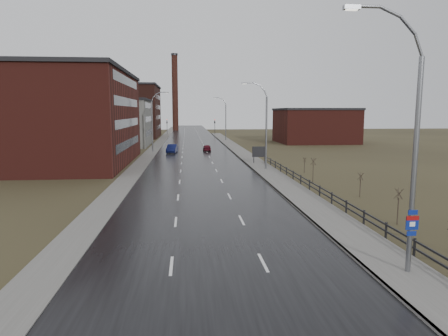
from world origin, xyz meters
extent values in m
plane|color=#2D2819|center=(0.00, 0.00, 0.00)|extent=(320.00, 320.00, 0.00)
cube|color=black|center=(0.00, 60.00, 0.03)|extent=(14.00, 300.00, 0.06)
cube|color=#595651|center=(8.60, 35.00, 0.09)|extent=(3.20, 180.00, 0.18)
cube|color=slate|center=(7.08, 35.00, 0.09)|extent=(0.16, 180.00, 0.18)
cube|color=#595651|center=(-8.20, 60.00, 0.06)|extent=(2.40, 260.00, 0.12)
cube|color=#471914|center=(-21.00, 45.00, 6.50)|extent=(22.00, 28.00, 13.00)
cube|color=black|center=(-21.00, 45.00, 13.25)|extent=(22.44, 28.56, 0.50)
cube|color=black|center=(-10.02, 45.00, 3.00)|extent=(0.06, 22.40, 1.20)
cube|color=black|center=(-10.02, 45.00, 6.00)|extent=(0.06, 22.40, 1.20)
cube|color=black|center=(-10.02, 45.00, 9.00)|extent=(0.06, 22.40, 1.20)
cube|color=black|center=(-10.02, 45.00, 12.00)|extent=(0.06, 22.40, 1.20)
cube|color=slate|center=(-18.00, 78.00, 5.00)|extent=(16.00, 20.00, 10.00)
cube|color=black|center=(-18.00, 78.00, 10.25)|extent=(16.32, 20.40, 0.50)
cube|color=black|center=(-10.02, 78.00, 3.00)|extent=(0.06, 16.00, 1.20)
cube|color=black|center=(-10.02, 78.00, 6.00)|extent=(0.06, 16.00, 1.20)
cube|color=black|center=(-10.02, 78.00, 9.00)|extent=(0.06, 16.00, 1.20)
cube|color=#331611|center=(-23.00, 108.00, 7.50)|extent=(26.00, 24.00, 15.00)
cube|color=black|center=(-23.00, 108.00, 15.25)|extent=(26.52, 24.48, 0.50)
cube|color=black|center=(-10.02, 108.00, 3.00)|extent=(0.06, 19.20, 1.20)
cube|color=black|center=(-10.02, 108.00, 6.00)|extent=(0.06, 19.20, 1.20)
cube|color=black|center=(-10.02, 108.00, 9.00)|extent=(0.06, 19.20, 1.20)
cube|color=black|center=(-10.02, 108.00, 12.00)|extent=(0.06, 19.20, 1.20)
cube|color=#471914|center=(30.30, 82.00, 4.00)|extent=(18.00, 16.00, 8.00)
cube|color=black|center=(30.30, 82.00, 8.25)|extent=(18.36, 16.32, 0.50)
cylinder|color=#331611|center=(-6.00, 150.00, 15.00)|extent=(2.40, 2.40, 30.00)
cylinder|color=black|center=(-6.00, 150.00, 30.30)|extent=(2.70, 2.70, 0.80)
cylinder|color=slate|center=(8.80, 2.00, 5.00)|extent=(0.24, 0.24, 10.00)
cylinder|color=slate|center=(8.61, 2.00, 10.46)|extent=(0.57, 0.14, 1.12)
cylinder|color=slate|center=(8.06, 2.00, 11.28)|extent=(0.91, 0.14, 0.91)
cylinder|color=slate|center=(7.25, 2.00, 11.82)|extent=(1.12, 0.14, 0.57)
cylinder|color=slate|center=(6.29, 2.00, 12.01)|extent=(1.15, 0.14, 0.14)
cube|color=slate|center=(5.54, 2.00, 11.96)|extent=(0.70, 0.28, 0.18)
cube|color=silver|center=(5.54, 2.00, 11.86)|extent=(0.50, 0.20, 0.04)
cube|color=navy|center=(8.80, 1.88, 3.05)|extent=(0.45, 0.04, 0.22)
cube|color=navy|center=(8.80, 1.88, 2.55)|extent=(0.60, 0.04, 0.65)
cube|color=maroon|center=(8.80, 1.87, 2.78)|extent=(0.60, 0.04, 0.20)
cube|color=navy|center=(8.80, 1.88, 2.05)|extent=(0.45, 0.04, 0.22)
cube|color=silver|center=(8.80, 1.86, 2.50)|extent=(0.26, 0.02, 0.22)
cylinder|color=slate|center=(8.80, 36.00, 4.75)|extent=(0.24, 0.24, 9.50)
cylinder|color=slate|center=(8.63, 36.00, 9.90)|extent=(0.51, 0.14, 0.98)
cylinder|color=slate|center=(8.16, 36.00, 10.62)|extent=(0.81, 0.14, 0.81)
cylinder|color=slate|center=(7.44, 36.00, 11.09)|extent=(0.98, 0.14, 0.51)
cylinder|color=slate|center=(6.60, 36.00, 11.26)|extent=(1.01, 0.14, 0.14)
cube|color=slate|center=(5.91, 36.00, 11.21)|extent=(0.70, 0.28, 0.18)
cube|color=silver|center=(5.91, 36.00, 11.11)|extent=(0.50, 0.20, 0.04)
cylinder|color=slate|center=(-8.00, 62.00, 4.75)|extent=(0.24, 0.24, 9.50)
cylinder|color=slate|center=(-7.83, 62.00, 9.90)|extent=(0.51, 0.14, 0.98)
cylinder|color=slate|center=(-7.36, 62.00, 10.62)|extent=(0.81, 0.14, 0.81)
cylinder|color=slate|center=(-6.64, 62.00, 11.09)|extent=(0.98, 0.14, 0.51)
cylinder|color=slate|center=(-5.80, 62.00, 11.26)|extent=(1.01, 0.14, 0.14)
cube|color=slate|center=(-5.11, 62.00, 11.21)|extent=(0.70, 0.28, 0.18)
cube|color=silver|center=(-5.11, 62.00, 11.11)|extent=(0.50, 0.20, 0.04)
cylinder|color=slate|center=(8.80, 90.00, 4.75)|extent=(0.24, 0.24, 9.50)
cylinder|color=slate|center=(8.63, 90.00, 9.90)|extent=(0.51, 0.14, 0.98)
cylinder|color=slate|center=(8.16, 90.00, 10.62)|extent=(0.81, 0.14, 0.81)
cylinder|color=slate|center=(7.44, 90.00, 11.09)|extent=(0.98, 0.14, 0.51)
cylinder|color=slate|center=(6.60, 90.00, 11.26)|extent=(1.01, 0.14, 0.14)
cube|color=slate|center=(5.91, 90.00, 11.21)|extent=(0.70, 0.28, 0.18)
cube|color=silver|center=(5.91, 90.00, 11.11)|extent=(0.50, 0.20, 0.04)
cube|color=black|center=(10.30, 4.00, 0.55)|extent=(0.10, 0.10, 1.10)
cube|color=black|center=(10.30, 7.00, 0.55)|extent=(0.10, 0.10, 1.10)
cube|color=black|center=(10.30, 10.00, 0.55)|extent=(0.10, 0.10, 1.10)
cube|color=black|center=(10.30, 13.00, 0.55)|extent=(0.10, 0.10, 1.10)
cube|color=black|center=(10.30, 16.00, 0.55)|extent=(0.10, 0.10, 1.10)
cube|color=black|center=(10.30, 19.00, 0.55)|extent=(0.10, 0.10, 1.10)
cube|color=black|center=(10.30, 22.00, 0.55)|extent=(0.10, 0.10, 1.10)
cube|color=black|center=(10.30, 25.00, 0.55)|extent=(0.10, 0.10, 1.10)
cube|color=black|center=(10.30, 28.00, 0.55)|extent=(0.10, 0.10, 1.10)
cube|color=black|center=(10.30, 31.00, 0.55)|extent=(0.10, 0.10, 1.10)
cube|color=black|center=(10.30, 34.00, 0.55)|extent=(0.10, 0.10, 1.10)
cube|color=black|center=(10.30, 37.00, 0.55)|extent=(0.10, 0.10, 1.10)
cube|color=black|center=(10.30, 40.00, 0.55)|extent=(0.10, 0.10, 1.10)
cube|color=black|center=(10.30, 43.00, 0.55)|extent=(0.10, 0.10, 1.10)
cube|color=black|center=(10.30, 18.50, 0.95)|extent=(0.08, 53.00, 0.10)
cube|color=black|center=(10.30, 18.50, 0.55)|extent=(0.08, 53.00, 0.10)
cylinder|color=#382D23|center=(12.73, 10.14, 0.92)|extent=(0.08, 0.08, 1.85)
cylinder|color=#382D23|center=(12.78, 10.14, 2.13)|extent=(0.04, 0.62, 0.73)
cylinder|color=#382D23|center=(12.75, 10.18, 2.13)|extent=(0.59, 0.23, 0.74)
cylinder|color=#382D23|center=(12.69, 10.17, 2.13)|extent=(0.35, 0.53, 0.75)
cylinder|color=#382D23|center=(12.69, 10.11, 2.13)|extent=(0.35, 0.53, 0.75)
cylinder|color=#382D23|center=(12.75, 10.09, 2.13)|extent=(0.59, 0.23, 0.74)
cylinder|color=#382D23|center=(13.96, 18.82, 0.82)|extent=(0.08, 0.08, 1.64)
cylinder|color=#382D23|center=(14.01, 18.82, 1.89)|extent=(0.04, 0.56, 0.65)
cylinder|color=#382D23|center=(13.97, 18.87, 1.89)|extent=(0.53, 0.21, 0.66)
cylinder|color=#382D23|center=(13.91, 18.85, 1.89)|extent=(0.32, 0.47, 0.67)
cylinder|color=#382D23|center=(13.91, 18.79, 1.89)|extent=(0.32, 0.47, 0.67)
cylinder|color=#382D23|center=(13.97, 18.77, 1.89)|extent=(0.53, 0.21, 0.66)
cylinder|color=#382D23|center=(12.16, 26.72, 0.99)|extent=(0.08, 0.08, 1.98)
cylinder|color=#382D23|center=(12.21, 26.72, 2.27)|extent=(0.04, 0.66, 0.78)
cylinder|color=#382D23|center=(12.17, 26.77, 2.27)|extent=(0.63, 0.25, 0.79)
cylinder|color=#382D23|center=(12.12, 26.75, 2.27)|extent=(0.37, 0.56, 0.80)
cylinder|color=#382D23|center=(12.12, 26.69, 2.27)|extent=(0.37, 0.56, 0.80)
cylinder|color=#382D23|center=(12.17, 26.67, 2.27)|extent=(0.63, 0.25, 0.79)
cylinder|color=#382D23|center=(13.24, 33.53, 0.71)|extent=(0.08, 0.08, 1.41)
cylinder|color=#382D23|center=(13.29, 33.53, 1.63)|extent=(0.04, 0.48, 0.56)
cylinder|color=#382D23|center=(13.25, 33.57, 1.63)|extent=(0.46, 0.19, 0.57)
cylinder|color=#382D23|center=(13.20, 33.56, 1.63)|extent=(0.28, 0.41, 0.58)
cylinder|color=#382D23|center=(13.20, 33.50, 1.63)|extent=(0.28, 0.41, 0.58)
cylinder|color=#382D23|center=(13.25, 33.48, 1.63)|extent=(0.46, 0.19, 0.57)
cube|color=black|center=(8.27, 42.33, 0.90)|extent=(0.10, 0.10, 1.80)
cube|color=black|center=(9.93, 42.33, 0.90)|extent=(0.10, 0.10, 1.80)
cube|color=silver|center=(9.10, 42.28, 1.83)|extent=(2.07, 0.08, 1.45)
cube|color=black|center=(9.10, 42.23, 1.83)|extent=(2.17, 0.04, 1.55)
cylinder|color=black|center=(-8.00, 120.00, 2.60)|extent=(0.16, 0.16, 5.20)
imported|color=black|center=(-8.00, 120.00, 4.75)|extent=(0.58, 2.73, 1.10)
sphere|color=#FF190C|center=(-8.00, 119.85, 5.05)|extent=(0.18, 0.18, 0.18)
cylinder|color=black|center=(8.00, 120.00, 2.60)|extent=(0.16, 0.16, 5.20)
imported|color=black|center=(8.00, 120.00, 4.75)|extent=(0.58, 2.73, 1.10)
sphere|color=#FF190C|center=(8.00, 119.85, 5.05)|extent=(0.18, 0.18, 0.18)
imported|color=#0D1241|center=(-4.19, 59.30, 0.79)|extent=(2.16, 4.92, 1.57)
imported|color=#4D0C18|center=(2.40, 62.16, 0.64)|extent=(1.62, 3.80, 1.28)
camera|label=1|loc=(-1.45, -15.00, 7.60)|focal=32.00mm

